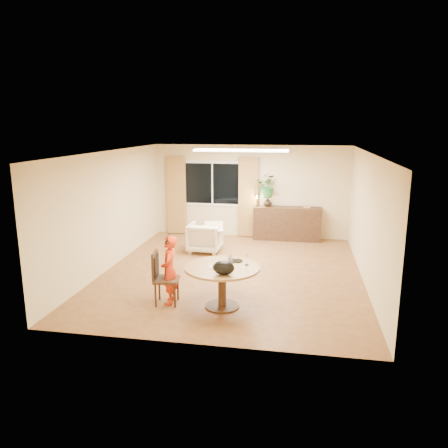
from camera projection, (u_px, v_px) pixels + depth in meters
name	position (u px, v px, depth m)	size (l,w,h in m)	color
floor	(232.00, 272.00, 9.53)	(6.50, 6.50, 0.00)	brown
ceiling	(233.00, 152.00, 8.95)	(6.50, 6.50, 0.00)	white
wall_back	(250.00, 191.00, 12.36)	(5.50, 5.50, 0.00)	beige
wall_left	(111.00, 210.00, 9.71)	(6.50, 6.50, 0.00)	beige
wall_right	(367.00, 219.00, 8.77)	(6.50, 6.50, 0.00)	beige
window	(212.00, 184.00, 12.49)	(1.70, 0.03, 1.30)	white
curtain_left	(177.00, 195.00, 12.67)	(0.55, 0.08, 2.25)	olive
curtain_right	(248.00, 197.00, 12.31)	(0.55, 0.08, 2.25)	olive
ceiling_panel	(241.00, 150.00, 10.11)	(2.20, 0.35, 0.05)	white
dining_table	(222.00, 275.00, 7.59)	(1.32, 1.32, 0.75)	brown
dining_chair	(166.00, 278.00, 7.77)	(0.46, 0.42, 0.97)	black
child	(169.00, 270.00, 7.78)	(0.30, 0.45, 1.25)	red
laptop	(221.00, 260.00, 7.52)	(0.38, 0.26, 0.26)	#B7B7BC
tumbler	(230.00, 259.00, 7.79)	(0.08, 0.08, 0.11)	white
wine_glass	(247.00, 259.00, 7.62)	(0.08, 0.08, 0.22)	white
pot_lid	(236.00, 260.00, 7.86)	(0.24, 0.24, 0.04)	white
handbag	(224.00, 268.00, 7.12)	(0.36, 0.21, 0.24)	black
armchair	(205.00, 237.00, 11.01)	(0.79, 0.81, 0.74)	beige
throw	(214.00, 223.00, 10.83)	(0.45, 0.55, 0.03)	beige
sideboard	(287.00, 223.00, 12.13)	(1.85, 0.45, 0.93)	black
vase	(268.00, 202.00, 12.10)	(0.24, 0.24, 0.25)	black
bouquet	(268.00, 186.00, 12.00)	(0.59, 0.51, 0.66)	#3A6A27
book_stack	(307.00, 206.00, 11.93)	(0.20, 0.15, 0.08)	#966E4C
desk_lamp	(257.00, 200.00, 12.09)	(0.15, 0.15, 0.36)	black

